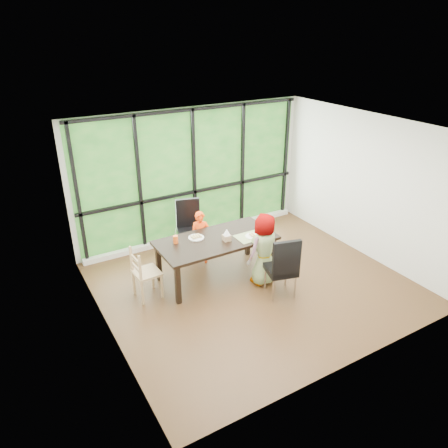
{
  "coord_description": "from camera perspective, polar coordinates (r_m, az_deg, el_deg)",
  "views": [
    {
      "loc": [
        -3.57,
        -5.14,
        4.1
      ],
      "look_at": [
        -0.32,
        0.45,
        1.05
      ],
      "focal_mm": 34.05,
      "sensor_mm": 36.0,
      "label": 1
    }
  ],
  "objects": [
    {
      "name": "ground",
      "position": [
        7.48,
        3.89,
        -8.06
      ],
      "size": [
        5.0,
        5.0,
        0.0
      ],
      "primitive_type": "plane",
      "color": "black",
      "rests_on": "ground"
    },
    {
      "name": "back_wall",
      "position": [
        8.65,
        -4.2,
        6.65
      ],
      "size": [
        5.0,
        0.0,
        5.0
      ],
      "primitive_type": "plane",
      "rotation": [
        1.57,
        0.0,
        0.0
      ],
      "color": "silver",
      "rests_on": "ground"
    },
    {
      "name": "foliage_backdrop",
      "position": [
        8.64,
        -4.14,
        6.61
      ],
      "size": [
        4.8,
        0.02,
        2.65
      ],
      "primitive_type": "cube",
      "color": "#1B4F1C",
      "rests_on": "back_wall"
    },
    {
      "name": "window_mullions",
      "position": [
        8.6,
        -4.02,
        6.54
      ],
      "size": [
        4.8,
        0.06,
        2.65
      ],
      "primitive_type": null,
      "color": "black",
      "rests_on": "back_wall"
    },
    {
      "name": "window_sill",
      "position": [
        9.07,
        -3.66,
        -1.33
      ],
      "size": [
        4.8,
        0.12,
        0.1
      ],
      "primitive_type": "cube",
      "color": "silver",
      "rests_on": "ground"
    },
    {
      "name": "dining_table",
      "position": [
        7.49,
        -1.05,
        -4.56
      ],
      "size": [
        2.14,
        1.2,
        0.75
      ],
      "primitive_type": "cube",
      "rotation": [
        0.0,
        0.0,
        0.1
      ],
      "color": "black",
      "rests_on": "ground"
    },
    {
      "name": "chair_window_leather",
      "position": [
        8.19,
        -4.61,
        -0.62
      ],
      "size": [
        0.57,
        0.57,
        1.08
      ],
      "primitive_type": "cube",
      "rotation": [
        0.0,
        0.0,
        -0.29
      ],
      "color": "black",
      "rests_on": "ground"
    },
    {
      "name": "chair_interior_leather",
      "position": [
        7.0,
        7.65,
        -5.55
      ],
      "size": [
        0.56,
        0.56,
        1.08
      ],
      "primitive_type": "cube",
      "rotation": [
        0.0,
        0.0,
        2.88
      ],
      "color": "black",
      "rests_on": "ground"
    },
    {
      "name": "chair_end_beech",
      "position": [
        7.04,
        -10.34,
        -6.43
      ],
      "size": [
        0.42,
        0.44,
        0.9
      ],
      "primitive_type": "cube",
      "rotation": [
        0.0,
        0.0,
        1.62
      ],
      "color": "#A58158",
      "rests_on": "ground"
    },
    {
      "name": "child_toddler",
      "position": [
        7.9,
        -3.19,
        -1.82
      ],
      "size": [
        0.44,
        0.38,
        1.02
      ],
      "primitive_type": "imported",
      "rotation": [
        0.0,
        0.0,
        -0.43
      ],
      "color": "#FF410A",
      "rests_on": "ground"
    },
    {
      "name": "child_older",
      "position": [
        7.24,
        5.31,
        -3.42
      ],
      "size": [
        0.69,
        0.51,
        1.28
      ],
      "primitive_type": "imported",
      "rotation": [
        0.0,
        0.0,
        3.31
      ],
      "color": "gray",
      "rests_on": "ground"
    },
    {
      "name": "placemat",
      "position": [
        7.4,
        3.56,
        -1.7
      ],
      "size": [
        0.51,
        0.37,
        0.01
      ],
      "primitive_type": "cube",
      "color": "tan",
      "rests_on": "dining_table"
    },
    {
      "name": "plate_far",
      "position": [
        7.35,
        -3.76,
        -1.84
      ],
      "size": [
        0.27,
        0.27,
        0.02
      ],
      "primitive_type": "cylinder",
      "color": "white",
      "rests_on": "dining_table"
    },
    {
      "name": "plate_near",
      "position": [
        7.4,
        3.88,
        -1.65
      ],
      "size": [
        0.26,
        0.26,
        0.02
      ],
      "primitive_type": "cylinder",
      "color": "white",
      "rests_on": "dining_table"
    },
    {
      "name": "orange_cup",
      "position": [
        7.19,
        -6.52,
        -2.07
      ],
      "size": [
        0.09,
        0.09,
        0.13
      ],
      "primitive_type": "cylinder",
      "color": "#FF5F1C",
      "rests_on": "dining_table"
    },
    {
      "name": "green_cup",
      "position": [
        7.5,
        5.55,
        -0.84
      ],
      "size": [
        0.08,
        0.08,
        0.13
      ],
      "primitive_type": "cylinder",
      "color": "#3ED421",
      "rests_on": "dining_table"
    },
    {
      "name": "white_mug",
      "position": [
        7.8,
        4.94,
        0.04
      ],
      "size": [
        0.08,
        0.08,
        0.08
      ],
      "primitive_type": "cylinder",
      "color": "white",
      "rests_on": "dining_table"
    },
    {
      "name": "tissue_box",
      "position": [
        7.24,
        0.37,
        -1.85
      ],
      "size": [
        0.12,
        0.12,
        0.11
      ],
      "primitive_type": "cube",
      "color": "tan",
      "rests_on": "dining_table"
    },
    {
      "name": "crepe_rolls_far",
      "position": [
        7.34,
        -3.77,
        -1.66
      ],
      "size": [
        0.2,
        0.12,
        0.04
      ],
      "primitive_type": null,
      "color": "tan",
      "rests_on": "plate_far"
    },
    {
      "name": "crepe_rolls_near",
      "position": [
        7.39,
        3.89,
        -1.47
      ],
      "size": [
        0.1,
        0.12,
        0.04
      ],
      "primitive_type": null,
      "color": "tan",
      "rests_on": "plate_near"
    },
    {
      "name": "straw_white",
      "position": [
        7.15,
        -6.56,
        -1.31
      ],
      "size": [
        0.01,
        0.04,
        0.2
      ],
      "primitive_type": "cylinder",
      "rotation": [
        0.14,
        0.0,
        0.0
      ],
      "color": "white",
      "rests_on": "orange_cup"
    },
    {
      "name": "straw_pink",
      "position": [
        7.45,
        5.59,
        -0.11
      ],
      "size": [
        0.01,
        0.04,
        0.2
      ],
      "primitive_type": "cylinder",
      "rotation": [
        0.14,
        0.0,
        0.0
      ],
      "color": "pink",
      "rests_on": "green_cup"
    },
    {
      "name": "tissue",
      "position": [
        7.19,
        0.37,
        -1.09
      ],
      "size": [
        0.12,
        0.12,
        0.11
      ],
      "primitive_type": "cone",
      "color": "white",
      "rests_on": "tissue_box"
    }
  ]
}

